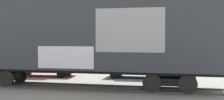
{
  "coord_description": "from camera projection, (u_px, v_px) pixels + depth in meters",
  "views": [
    {
      "loc": [
        4.32,
        -15.6,
        2.61
      ],
      "look_at": [
        1.39,
        2.27,
        1.95
      ],
      "focal_mm": 47.78,
      "sensor_mm": 36.0,
      "label": 1
    }
  ],
  "objects": [
    {
      "name": "track",
      "position": [
        75.0,
        86.0,
        16.25
      ],
      "size": [
        59.96,
        5.76,
        0.08
      ],
      "color": "#4C4742",
      "rests_on": "ground_plane"
    },
    {
      "name": "hillside",
      "position": [
        146.0,
        32.0,
        86.89
      ],
      "size": [
        143.29,
        33.38,
        14.06
      ],
      "color": "slate",
      "rests_on": "ground_plane"
    },
    {
      "name": "flagpole",
      "position": [
        67.0,
        15.0,
        29.92
      ],
      "size": [
        1.01,
        1.07,
        8.02
      ],
      "color": "silver",
      "rests_on": "ground_plane"
    },
    {
      "name": "ground_plane",
      "position": [
        80.0,
        87.0,
        16.18
      ],
      "size": [
        260.0,
        260.0,
        0.0
      ],
      "primitive_type": "plane",
      "color": "gray"
    },
    {
      "name": "parked_car_blue",
      "position": [
        138.0,
        65.0,
        20.19
      ],
      "size": [
        4.4,
        2.18,
        1.73
      ],
      "color": "navy",
      "rests_on": "ground_plane"
    },
    {
      "name": "parked_car_red",
      "position": [
        43.0,
        64.0,
        21.05
      ],
      "size": [
        4.53,
        2.03,
        1.74
      ],
      "color": "#B21E1E",
      "rests_on": "ground_plane"
    },
    {
      "name": "freight_car",
      "position": [
        79.0,
        35.0,
        16.08
      ],
      "size": [
        15.13,
        4.06,
        5.07
      ],
      "color": "#33383D",
      "rests_on": "ground_plane"
    }
  ]
}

